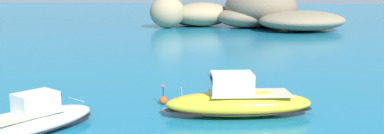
% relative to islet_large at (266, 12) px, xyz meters
% --- Properties ---
extents(islet_large, '(29.82, 31.71, 8.18)m').
position_rel_islet_large_xyz_m(islet_large, '(0.00, 0.00, 0.00)').
color(islet_large, '#9E8966').
rests_on(islet_large, ground).
extents(islet_small, '(19.23, 16.49, 6.27)m').
position_rel_islet_large_xyz_m(islet_small, '(-15.42, -0.15, -0.58)').
color(islet_small, '#9E8966').
rests_on(islet_small, ground).
extents(motorboat_yellow, '(9.88, 4.37, 2.81)m').
position_rel_islet_large_xyz_m(motorboat_yellow, '(-5.21, -62.49, -2.11)').
color(motorboat_yellow, yellow).
rests_on(motorboat_yellow, ground).
extents(motorboat_white, '(6.43, 7.93, 2.35)m').
position_rel_islet_large_xyz_m(motorboat_white, '(-16.67, -67.38, -2.27)').
color(motorboat_white, white).
rests_on(motorboat_white, ground).
extents(channel_buoy, '(0.56, 0.56, 1.48)m').
position_rel_islet_large_xyz_m(channel_buoy, '(-10.46, -60.33, -2.72)').
color(channel_buoy, '#E54C19').
rests_on(channel_buoy, ground).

